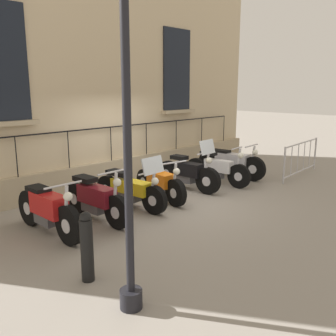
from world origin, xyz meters
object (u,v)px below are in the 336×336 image
motorcycle_black (188,173)px  motorcycle_white (217,169)px  motorcycle_silver (231,163)px  crowd_barrier (301,158)px  motorcycle_orange (160,183)px  motorcycle_maroon (96,200)px  motorcycle_red (48,211)px  motorcycle_yellow (130,190)px  bollard (87,246)px

motorcycle_black → motorcycle_white: (0.22, 0.99, -0.02)m
motorcycle_silver → crowd_barrier: bearing=47.2°
motorcycle_black → motorcycle_orange: bearing=-85.2°
motorcycle_maroon → motorcycle_black: bearing=93.2°
motorcycle_red → motorcycle_white: size_ratio=1.02×
motorcycle_maroon → motorcycle_orange: size_ratio=1.05×
motorcycle_orange → motorcycle_black: motorcycle_black is taller
motorcycle_white → crowd_barrier: size_ratio=0.82×
motorcycle_maroon → crowd_barrier: size_ratio=0.81×
motorcycle_maroon → motorcycle_silver: motorcycle_maroon is taller
motorcycle_orange → motorcycle_white: motorcycle_white is taller
motorcycle_yellow → crowd_barrier: bearing=75.4°
motorcycle_red → motorcycle_white: 5.07m
motorcycle_red → crowd_barrier: motorcycle_red is taller
motorcycle_maroon → motorcycle_silver: (-0.16, 5.00, -0.00)m
motorcycle_red → motorcycle_silver: size_ratio=0.93×
motorcycle_red → motorcycle_orange: motorcycle_red is taller
motorcycle_yellow → bollard: (2.03, -2.54, 0.10)m
motorcycle_silver → motorcycle_black: bearing=-90.3°
motorcycle_orange → motorcycle_silver: 3.09m
motorcycle_yellow → motorcycle_orange: (0.07, 0.88, -0.01)m
motorcycle_orange → motorcycle_silver: (-0.08, 3.08, 0.04)m
motorcycle_maroon → motorcycle_black: size_ratio=1.00×
motorcycle_red → motorcycle_black: (-0.13, 4.07, -0.02)m
motorcycle_silver → bollard: 6.81m
motorcycle_black → motorcycle_red: bearing=-88.1°
motorcycle_red → motorcycle_black: bearing=91.9°
motorcycle_black → motorcycle_silver: size_ratio=0.90×
motorcycle_silver → crowd_barrier: size_ratio=0.90×
motorcycle_red → bollard: motorcycle_red is taller
motorcycle_maroon → crowd_barrier: 6.71m
motorcycle_red → crowd_barrier: size_ratio=0.84×
motorcycle_black → bollard: size_ratio=1.98×
motorcycle_orange → bollard: same height
motorcycle_maroon → motorcycle_white: size_ratio=0.98×
motorcycle_maroon → bollard: bearing=-38.5°
motorcycle_yellow → motorcycle_white: size_ratio=1.02×
motorcycle_orange → motorcycle_black: 1.14m
motorcycle_white → motorcycle_silver: (-0.21, 0.96, 0.02)m
motorcycle_red → motorcycle_white: (0.09, 5.07, -0.04)m
motorcycle_red → motorcycle_maroon: 1.02m
motorcycle_black → crowd_barrier: bearing=67.3°
motorcycle_black → crowd_barrier: 3.82m
motorcycle_silver → motorcycle_red: bearing=-88.8°
motorcycle_yellow → crowd_barrier: size_ratio=0.84×
motorcycle_black → crowd_barrier: motorcycle_black is taller
motorcycle_yellow → motorcycle_white: bearing=86.3°
motorcycle_maroon → motorcycle_white: motorcycle_maroon is taller
motorcycle_red → motorcycle_silver: motorcycle_red is taller
motorcycle_maroon → motorcycle_orange: 1.92m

